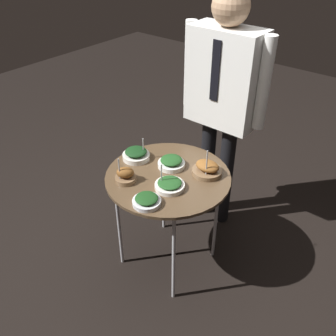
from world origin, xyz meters
name	(u,v)px	position (x,y,z in m)	size (l,w,h in m)	color
ground_plane	(168,258)	(0.00, 0.00, 0.00)	(8.00, 8.00, 0.00)	black
serving_cart	(168,182)	(0.00, 0.00, 0.64)	(0.71, 0.71, 0.68)	brown
bowl_spinach_mid_left	(170,185)	(0.08, -0.08, 0.70)	(0.16, 0.16, 0.15)	silver
bowl_spinach_front_left	(136,154)	(-0.26, 0.01, 0.71)	(0.16, 0.16, 0.14)	silver
bowl_roast_mid_right	(207,169)	(0.16, 0.15, 0.72)	(0.17, 0.17, 0.18)	brown
bowl_roast_back_left	(126,176)	(-0.15, -0.19, 0.72)	(0.12, 0.12, 0.15)	brown
bowl_spinach_far_rim	(171,162)	(-0.04, 0.08, 0.71)	(0.16, 0.16, 0.06)	white
bowl_spinach_near_rim	(147,200)	(0.07, -0.26, 0.70)	(0.15, 0.15, 0.05)	silver
waiter_figure	(223,89)	(-0.02, 0.56, 1.01)	(0.59, 0.22, 1.60)	black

